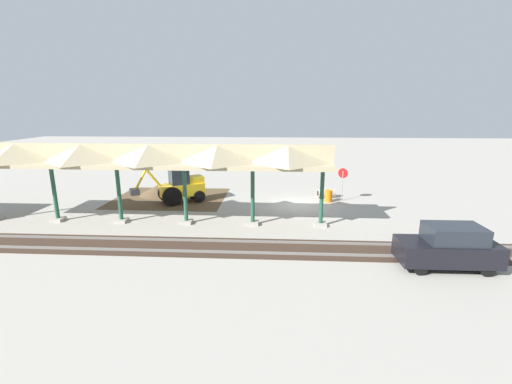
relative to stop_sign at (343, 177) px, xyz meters
The scene contains 10 objects.
ground_plane 4.16m from the stop_sign, 23.17° to the left, with size 120.00×120.00×0.00m, color #9E998E.
dirt_work_zone 13.55m from the stop_sign, ahead, with size 8.62×7.00×0.01m, color brown.
platform_canopy 14.15m from the stop_sign, 25.19° to the left, with size 21.76×3.20×4.90m.
rail_tracks 10.36m from the stop_sign, 70.35° to the left, with size 60.00×2.58×0.15m.
stop_sign is the anchor object (origin of this frame).
backhoe 12.31m from the stop_sign, ahead, with size 5.10×3.75×2.82m.
dirt_mound 14.89m from the stop_sign, ahead, with size 6.30×6.30×1.60m, color brown.
concrete_pipe 2.04m from the stop_sign, 42.92° to the right, with size 1.48×0.93×0.71m.
distant_parked_car 11.58m from the stop_sign, 102.80° to the left, with size 4.22×1.79×1.98m.
traffic_barrel 1.78m from the stop_sign, 19.59° to the left, with size 0.56×0.56×0.90m, color orange.
Camera 1 is at (1.69, 24.30, 6.94)m, focal length 24.00 mm.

